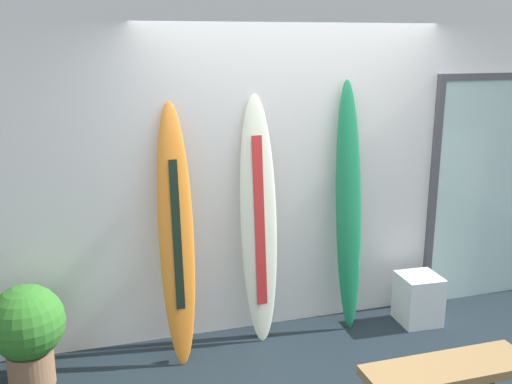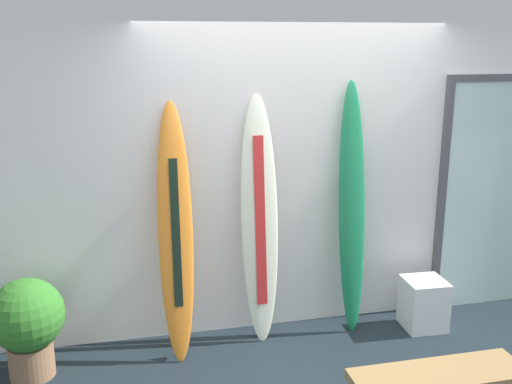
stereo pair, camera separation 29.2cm
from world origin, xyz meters
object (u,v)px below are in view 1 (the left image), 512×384
object	(u,v)px
surfboard_sunset	(176,236)
potted_plant	(27,329)
display_block_left	(418,299)
glass_door	(482,186)
surfboard_ivory	(259,221)
surfboard_emerald	(349,208)
bench	(448,374)

from	to	relation	value
surfboard_sunset	potted_plant	distance (m)	1.21
display_block_left	potted_plant	world-z (taller)	potted_plant
glass_door	display_block_left	bearing A→B (deg)	-158.07
surfboard_ivory	surfboard_sunset	bearing A→B (deg)	-172.21
surfboard_sunset	glass_door	distance (m)	2.86
surfboard_emerald	display_block_left	distance (m)	1.04
display_block_left	potted_plant	distance (m)	3.14
display_block_left	surfboard_ivory	bearing A→B (deg)	172.57
potted_plant	bench	xyz separation A→B (m)	(2.49, -1.29, -0.03)
surfboard_sunset	potted_plant	bearing A→B (deg)	-172.81
surfboard_emerald	surfboard_ivory	bearing A→B (deg)	178.43
surfboard_sunset	surfboard_emerald	xyz separation A→B (m)	(1.44, 0.07, 0.08)
display_block_left	glass_door	bearing A→B (deg)	21.93
surfboard_emerald	bench	size ratio (longest dim) A/B	1.93
surfboard_emerald	glass_door	world-z (taller)	glass_door
surfboard_emerald	display_block_left	xyz separation A→B (m)	(0.62, -0.16, -0.82)
display_block_left	glass_door	world-z (taller)	glass_door
potted_plant	bench	bearing A→B (deg)	-27.32
surfboard_emerald	potted_plant	xyz separation A→B (m)	(-2.51, -0.21, -0.61)
glass_door	potted_plant	distance (m)	4.00
potted_plant	bench	world-z (taller)	potted_plant
surfboard_emerald	bench	world-z (taller)	surfboard_emerald
surfboard_emerald	bench	bearing A→B (deg)	-90.85
glass_door	surfboard_sunset	bearing A→B (deg)	-175.36
display_block_left	surfboard_emerald	bearing A→B (deg)	165.52
surfboard_ivory	glass_door	distance (m)	2.18
surfboard_ivory	potted_plant	world-z (taller)	surfboard_ivory
potted_plant	display_block_left	bearing A→B (deg)	0.87
surfboard_ivory	bench	xyz separation A→B (m)	(0.74, -1.52, -0.59)
surfboard_ivory	glass_door	bearing A→B (deg)	3.67
bench	glass_door	bearing A→B (deg)	49.13
surfboard_emerald	potted_plant	world-z (taller)	surfboard_emerald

